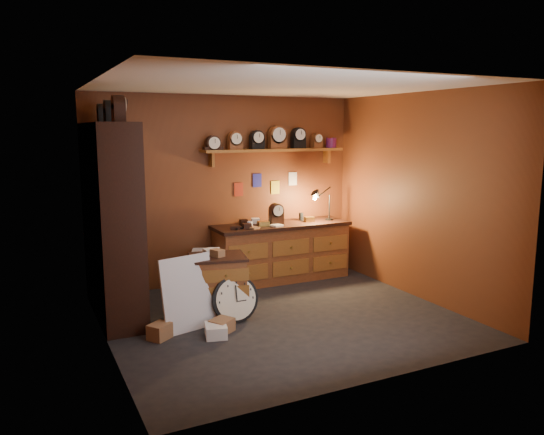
{
  "coord_description": "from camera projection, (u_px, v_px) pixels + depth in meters",
  "views": [
    {
      "loc": [
        -2.75,
        -5.38,
        2.23
      ],
      "look_at": [
        0.03,
        0.35,
        1.16
      ],
      "focal_mm": 35.0,
      "sensor_mm": 36.0,
      "label": 1
    }
  ],
  "objects": [
    {
      "name": "floor_box_b",
      "position": [
        216.0,
        331.0,
        5.74
      ],
      "size": [
        0.29,
        0.32,
        0.14
      ],
      "primitive_type": "cube",
      "rotation": [
        0.0,
        0.0,
        -0.25
      ],
      "color": "white",
      "rests_on": "ground"
    },
    {
      "name": "shelving_unit",
      "position": [
        109.0,
        213.0,
        6.22
      ],
      "size": [
        0.47,
        1.6,
        2.58
      ],
      "color": "black",
      "rests_on": "ground"
    },
    {
      "name": "workbench",
      "position": [
        282.0,
        248.0,
        7.87
      ],
      "size": [
        2.05,
        0.66,
        1.36
      ],
      "color": "brown",
      "rests_on": "ground"
    },
    {
      "name": "floor_box_a",
      "position": [
        222.0,
        326.0,
        5.87
      ],
      "size": [
        0.31,
        0.3,
        0.15
      ],
      "primitive_type": "cube",
      "rotation": [
        0.0,
        0.0,
        0.56
      ],
      "color": "#996A43",
      "rests_on": "ground"
    },
    {
      "name": "big_round_clock",
      "position": [
        235.0,
        299.0,
        6.16
      ],
      "size": [
        0.56,
        0.18,
        0.56
      ],
      "color": "black",
      "rests_on": "ground"
    },
    {
      "name": "room_shell",
      "position": [
        282.0,
        173.0,
        6.16
      ],
      "size": [
        4.02,
        3.62,
        2.71
      ],
      "color": "brown",
      "rests_on": "ground"
    },
    {
      "name": "white_panel",
      "position": [
        189.0,
        329.0,
        5.98
      ],
      "size": [
        0.67,
        0.33,
        0.85
      ],
      "primitive_type": "cube",
      "rotation": [
        -0.17,
        0.0,
        0.24
      ],
      "color": "silver",
      "rests_on": "ground"
    },
    {
      "name": "floor",
      "position": [
        282.0,
        318.0,
        6.33
      ],
      "size": [
        4.0,
        4.0,
        0.0
      ],
      "primitive_type": "plane",
      "color": "black",
      "rests_on": "ground"
    },
    {
      "name": "mini_fridge",
      "position": [
        212.0,
        272.0,
        7.3
      ],
      "size": [
        0.7,
        0.73,
        0.56
      ],
      "rotation": [
        0.0,
        0.0,
        -0.37
      ],
      "color": "silver",
      "rests_on": "ground"
    },
    {
      "name": "floor_box_c",
      "position": [
        160.0,
        331.0,
        5.68
      ],
      "size": [
        0.29,
        0.28,
        0.17
      ],
      "primitive_type": "cube",
      "rotation": [
        0.0,
        0.0,
        0.62
      ],
      "color": "#996A43",
      "rests_on": "ground"
    },
    {
      "name": "low_cabinet",
      "position": [
        218.0,
        283.0,
        6.35
      ],
      "size": [
        0.75,
        0.67,
        0.83
      ],
      "rotation": [
        0.0,
        0.0,
        -0.21
      ],
      "color": "brown",
      "rests_on": "ground"
    }
  ]
}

